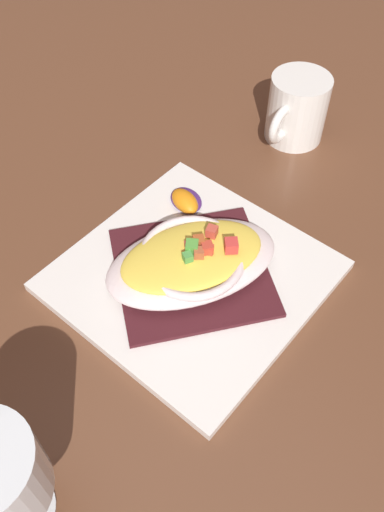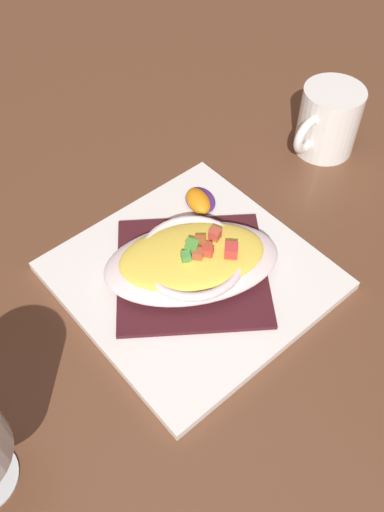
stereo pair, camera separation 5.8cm
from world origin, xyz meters
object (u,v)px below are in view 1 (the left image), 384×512
orange_garnish (185,201)px  coffee_mug (296,112)px  square_plate (192,276)px  gratin_dish (192,259)px

orange_garnish → coffee_mug: size_ratio=0.51×
coffee_mug → square_plate: bearing=-75.9°
square_plate → orange_garnish: size_ratio=4.55×
square_plate → gratin_dish: size_ratio=1.18×
square_plate → orange_garnish: orange_garnish is taller
square_plate → gratin_dish: 0.03m
gratin_dish → coffee_mug: 0.29m
square_plate → coffee_mug: coffee_mug is taller
square_plate → gratin_dish: gratin_dish is taller
gratin_dish → orange_garnish: 0.11m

